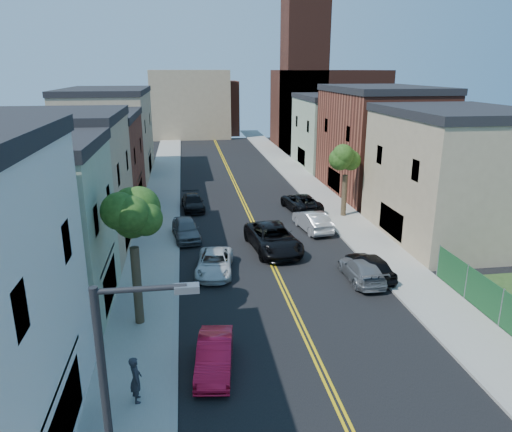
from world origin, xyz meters
name	(u,v)px	position (x,y,z in m)	size (l,w,h in m)	color
sidewalk_left	(161,194)	(-7.90, 40.00, 0.07)	(3.20, 100.00, 0.15)	gray
sidewalk_right	(313,188)	(7.90, 40.00, 0.07)	(3.20, 100.00, 0.15)	gray
curb_left	(179,193)	(-6.15, 40.00, 0.07)	(0.30, 100.00, 0.15)	gray
curb_right	(297,189)	(6.15, 40.00, 0.07)	(0.30, 100.00, 0.15)	gray
bldg_left_palegrn	(11,237)	(-14.00, 16.00, 4.25)	(9.00, 8.00, 8.50)	gray
bldg_left_tan_near	(56,189)	(-14.00, 25.00, 4.50)	(9.00, 10.00, 9.00)	#998466
bldg_left_brick	(87,165)	(-14.00, 36.00, 4.00)	(9.00, 12.00, 8.00)	brown
bldg_left_tan_far	(109,136)	(-14.00, 50.00, 4.75)	(9.00, 16.00, 9.50)	#998466
bldg_right_tan	(452,179)	(14.00, 24.00, 4.50)	(9.00, 12.00, 9.00)	#998466
bldg_right_brick	(379,143)	(14.00, 38.00, 5.00)	(9.00, 14.00, 10.00)	brown
bldg_right_palegrn	(336,133)	(14.00, 52.00, 4.25)	(9.00, 12.00, 8.50)	gray
church	(322,102)	(16.33, 67.07, 7.24)	(16.20, 14.20, 22.60)	#4C2319
backdrop_left	(190,104)	(-4.00, 82.00, 6.00)	(14.00, 8.00, 12.00)	#998466
backdrop_center	(211,108)	(0.00, 86.00, 5.00)	(10.00, 8.00, 10.00)	brown
tree_left_mid	(131,197)	(-7.88, 14.01, 6.58)	(5.20, 5.20, 9.29)	#3A2C1D
tree_right_far	(347,150)	(7.92, 30.01, 5.76)	(4.40, 4.40, 8.03)	#3A2C1D
street_lamp	(118,432)	(-7.01, 1.00, 4.72)	(2.14, 0.25, 8.00)	black
red_sedan	(215,356)	(-4.46, 9.70, 0.68)	(1.44, 4.12, 1.36)	red
white_pickup	(215,263)	(-3.80, 19.81, 0.65)	(2.16, 4.68, 1.30)	silver
grey_car_left	(186,229)	(-5.50, 26.35, 0.78)	(1.84, 4.57, 1.56)	#53555A
black_car_left	(193,203)	(-4.82, 34.13, 0.66)	(1.86, 4.57, 1.33)	black
grey_car_right	(362,270)	(4.85, 17.42, 0.67)	(1.87, 4.59, 1.33)	slate
black_car_right	(369,265)	(5.50, 17.82, 0.75)	(1.77, 4.40, 1.50)	black
silver_car_right	(312,221)	(4.32, 26.88, 0.79)	(1.66, 4.77, 1.57)	#A5A7AD
dark_car_right_far	(301,202)	(4.77, 32.53, 0.76)	(2.51, 5.44, 1.51)	black
black_suv_lane	(273,238)	(0.50, 23.10, 0.88)	(2.93, 6.36, 1.77)	black
pedestrian_left	(136,379)	(-7.51, 7.99, 1.08)	(0.68, 0.44, 1.86)	#24252C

